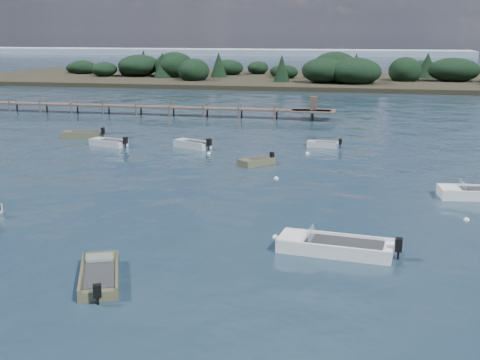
% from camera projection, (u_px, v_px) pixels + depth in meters
% --- Properties ---
extents(ground, '(400.00, 400.00, 0.00)m').
position_uv_depth(ground, '(292.00, 106.00, 81.90)').
color(ground, '#152532').
rests_on(ground, ground).
extents(dinghy_mid_white_b, '(5.46, 2.41, 1.34)m').
position_uv_depth(dinghy_mid_white_b, '(480.00, 195.00, 37.15)').
color(dinghy_mid_white_b, white).
rests_on(dinghy_mid_white_b, ground).
extents(tender_far_white, '(3.77, 2.60, 1.29)m').
position_uv_depth(tender_far_white, '(192.00, 146.00, 52.98)').
color(tender_far_white, '#AFB3B6').
rests_on(tender_far_white, ground).
extents(tender_far_grey_b, '(3.05, 1.22, 1.04)m').
position_uv_depth(tender_far_grey_b, '(323.00, 145.00, 53.33)').
color(tender_far_grey_b, '#AFB3B6').
rests_on(tender_far_grey_b, ground).
extents(tender_far_grey, '(3.86, 2.31, 1.22)m').
position_uv_depth(tender_far_grey, '(109.00, 144.00, 53.83)').
color(tender_far_grey, '#AFB3B6').
rests_on(tender_far_grey, ground).
extents(dinghy_near_olive, '(3.03, 4.47, 1.09)m').
position_uv_depth(dinghy_near_olive, '(100.00, 277.00, 24.86)').
color(dinghy_near_olive, brown).
rests_on(dinghy_near_olive, ground).
extents(dinghy_extra_b, '(2.82, 3.00, 1.01)m').
position_uv_depth(dinghy_extra_b, '(256.00, 163.00, 46.32)').
color(dinghy_extra_b, brown).
rests_on(dinghy_extra_b, ground).
extents(dinghy_mid_white_a, '(5.74, 2.53, 1.32)m').
position_uv_depth(dinghy_mid_white_a, '(335.00, 249.00, 28.07)').
color(dinghy_mid_white_a, white).
rests_on(dinghy_mid_white_a, ground).
extents(dinghy_extra_a, '(4.10, 2.26, 1.27)m').
position_uv_depth(dinghy_extra_a, '(82.00, 136.00, 57.87)').
color(dinghy_extra_a, brown).
rests_on(dinghy_extra_a, ground).
extents(buoy_b, '(0.32, 0.32, 0.32)m').
position_uv_depth(buoy_b, '(275.00, 238.00, 30.04)').
color(buoy_b, white).
rests_on(buoy_b, ground).
extents(buoy_d, '(0.32, 0.32, 0.32)m').
position_uv_depth(buoy_d, '(466.00, 220.00, 32.78)').
color(buoy_d, white).
rests_on(buoy_d, ground).
extents(buoy_e, '(0.32, 0.32, 0.32)m').
position_uv_depth(buoy_e, '(209.00, 154.00, 50.44)').
color(buoy_e, white).
rests_on(buoy_e, ground).
extents(buoy_extra_a, '(0.32, 0.32, 0.32)m').
position_uv_depth(buoy_extra_a, '(276.00, 179.00, 41.98)').
color(buoy_extra_a, white).
rests_on(buoy_extra_a, ground).
extents(buoy_extra_b, '(0.32, 0.32, 0.32)m').
position_uv_depth(buoy_extra_b, '(307.00, 154.00, 50.54)').
color(buoy_extra_b, white).
rests_on(buoy_extra_b, ground).
extents(jetty, '(64.50, 3.20, 3.40)m').
position_uv_depth(jetty, '(106.00, 106.00, 74.60)').
color(jetty, brown).
rests_on(jetty, ground).
extents(far_headland, '(190.00, 40.00, 5.80)m').
position_uv_depth(far_headland, '(448.00, 74.00, 114.41)').
color(far_headland, black).
rests_on(far_headland, ground).
extents(distant_haze, '(280.00, 20.00, 2.40)m').
position_uv_depth(distant_haze, '(134.00, 54.00, 261.28)').
color(distant_haze, '#8E9DB0').
rests_on(distant_haze, ground).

